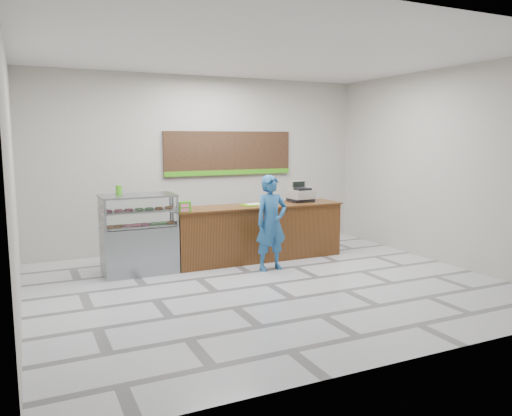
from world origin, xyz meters
name	(u,v)px	position (x,y,z in m)	size (l,w,h in m)	color
floor	(269,284)	(0.00, 0.00, 0.00)	(7.00, 7.00, 0.00)	silver
back_wall	(204,163)	(0.00, 3.00, 1.75)	(7.00, 7.00, 0.00)	#B4AFA6
ceiling	(270,53)	(0.00, 0.00, 3.50)	(7.00, 7.00, 0.00)	silver
sales_counter	(258,232)	(0.55, 1.55, 0.52)	(3.26, 0.76, 1.03)	brown
display_case	(139,233)	(-1.67, 1.55, 0.68)	(1.22, 0.72, 1.33)	gray
menu_board	(229,154)	(0.55, 2.96, 1.93)	(2.80, 0.06, 0.90)	black
cash_register	(300,194)	(1.52, 1.67, 1.18)	(0.46, 0.48, 0.40)	black
card_terminal	(292,201)	(1.31, 1.61, 1.05)	(0.07, 0.14, 0.04)	black
serving_tray	(253,205)	(0.46, 1.58, 1.04)	(0.41, 0.32, 0.02)	#5AD205
napkin_box	(181,207)	(-0.95, 1.50, 1.10)	(0.15, 0.15, 0.13)	white
straw_cup	(180,206)	(-0.95, 1.56, 1.10)	(0.09, 0.09, 0.13)	silver
promo_box	(184,207)	(-0.95, 1.28, 1.12)	(0.20, 0.13, 0.18)	#40A116
donut_decal	(262,206)	(0.57, 1.42, 1.03)	(0.18, 0.18, 0.00)	pink
green_cup_left	(118,190)	(-1.93, 1.82, 1.40)	(0.09, 0.09, 0.14)	#40A116
green_cup_right	(119,190)	(-1.93, 1.76, 1.40)	(0.10, 0.10, 0.15)	#40A116
customer	(271,223)	(0.44, 0.79, 0.82)	(0.60, 0.39, 1.64)	#235A92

